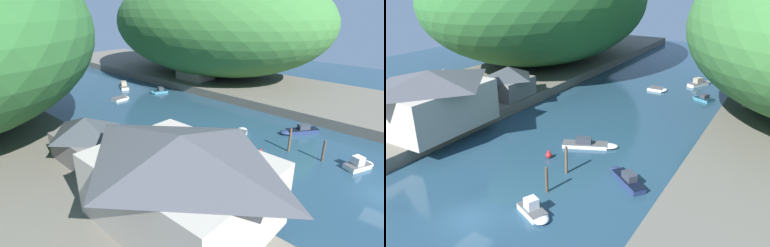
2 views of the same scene
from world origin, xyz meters
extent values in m
plane|color=#234256|center=(0.00, 30.00, 0.00)|extent=(130.00, 130.00, 0.00)
cube|color=#666056|center=(-23.87, 30.00, 0.74)|extent=(22.00, 120.00, 1.48)
ellipsoid|color=#2D662D|center=(-24.97, 47.11, 13.71)|extent=(38.53, 53.94, 24.46)
cube|color=#B2A899|center=(-15.97, 10.34, 4.02)|extent=(9.64, 12.34, 5.08)
pyramid|color=#4C4C51|center=(-15.97, 10.34, 7.45)|extent=(10.41, 13.32, 1.78)
cube|color=slate|center=(-15.78, 24.11, 2.85)|extent=(5.23, 6.46, 2.76)
pyramid|color=#3D4247|center=(-15.78, 24.11, 5.13)|extent=(5.65, 6.97, 1.79)
cube|color=gray|center=(18.05, 39.68, 3.35)|extent=(5.51, 6.48, 3.75)
cube|color=white|center=(6.36, 49.50, 0.28)|extent=(3.18, 4.36, 0.56)
ellipsoid|color=white|center=(7.29, 51.34, 0.28)|extent=(2.18, 2.48, 0.56)
cube|color=#525252|center=(6.36, 49.50, 0.58)|extent=(3.24, 4.45, 0.03)
cube|color=#9E937F|center=(6.30, 49.38, 1.01)|extent=(1.57, 1.76, 0.89)
cube|color=white|center=(1.27, 16.95, 0.21)|extent=(5.32, 3.51, 0.43)
ellipsoid|color=white|center=(3.61, 17.98, 0.21)|extent=(2.95, 2.41, 0.43)
cube|color=#525252|center=(1.27, 16.95, 0.44)|extent=(5.42, 3.58, 0.03)
cube|color=#333842|center=(1.13, 16.89, 0.77)|extent=(2.08, 1.74, 0.68)
cube|color=teal|center=(9.26, 41.24, 0.23)|extent=(3.19, 2.80, 0.45)
ellipsoid|color=teal|center=(8.06, 41.82, 0.23)|extent=(1.95, 2.14, 0.45)
cube|color=#132A33|center=(9.26, 41.24, 0.47)|extent=(3.25, 2.85, 0.03)
cube|color=#333842|center=(9.34, 41.21, 0.77)|extent=(1.39, 1.56, 0.62)
cube|color=navy|center=(8.97, 11.68, 0.30)|extent=(4.19, 3.66, 0.61)
ellipsoid|color=navy|center=(7.27, 12.99, 0.30)|extent=(2.46, 2.30, 0.61)
cube|color=black|center=(8.97, 11.68, 0.62)|extent=(4.28, 3.73, 0.03)
cube|color=#333842|center=(9.07, 11.60, 0.95)|extent=(1.75, 1.65, 0.69)
cube|color=white|center=(3.88, 3.28, 0.26)|extent=(3.14, 2.44, 0.53)
ellipsoid|color=white|center=(5.17, 2.70, 0.26)|extent=(1.83, 1.81, 0.53)
cube|color=#525252|center=(3.88, 3.28, 0.54)|extent=(3.21, 2.49, 0.03)
cube|color=silver|center=(3.80, 3.31, 0.99)|extent=(1.30, 1.31, 0.93)
cube|color=white|center=(0.78, 43.01, 0.22)|extent=(2.56, 2.09, 0.45)
ellipsoid|color=white|center=(2.05, 42.99, 0.22)|extent=(1.30, 1.97, 0.45)
cube|color=#525252|center=(0.78, 43.01, 0.46)|extent=(2.62, 2.13, 0.03)
cylinder|color=#4C3D2D|center=(3.01, 6.71, 1.21)|extent=(0.28, 0.28, 2.41)
sphere|color=#4C3D2D|center=(3.01, 6.71, 2.47)|extent=(0.25, 0.25, 0.25)
cylinder|color=brown|center=(2.68, 10.61, 1.40)|extent=(0.28, 0.28, 2.81)
sphere|color=brown|center=(2.68, 10.61, 2.86)|extent=(0.25, 0.25, 0.25)
sphere|color=red|center=(-0.72, 12.45, 0.34)|extent=(0.67, 0.67, 0.67)
cone|color=red|center=(-0.72, 12.45, 0.84)|extent=(0.34, 0.34, 0.34)
cylinder|color=#282D3D|center=(-15.06, 5.31, 1.90)|extent=(0.13, 0.13, 0.85)
cylinder|color=#282D3D|center=(-15.09, 5.48, 1.90)|extent=(0.13, 0.13, 0.85)
cube|color=#2D2D33|center=(-15.08, 5.39, 2.64)|extent=(0.29, 0.42, 0.62)
sphere|color=beige|center=(-15.08, 5.39, 3.06)|extent=(0.22, 0.22, 0.22)
cylinder|color=#282D3D|center=(-14.58, 8.71, 1.90)|extent=(0.13, 0.13, 0.85)
cylinder|color=#282D3D|center=(-14.63, 8.88, 1.90)|extent=(0.13, 0.13, 0.85)
cube|color=gold|center=(-14.60, 8.80, 2.64)|extent=(0.31, 0.42, 0.62)
sphere|color=tan|center=(-14.60, 8.80, 3.06)|extent=(0.22, 0.22, 0.22)
camera|label=1|loc=(-28.98, -2.77, 16.61)|focal=28.00mm
camera|label=2|loc=(20.43, -17.49, 18.66)|focal=35.00mm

